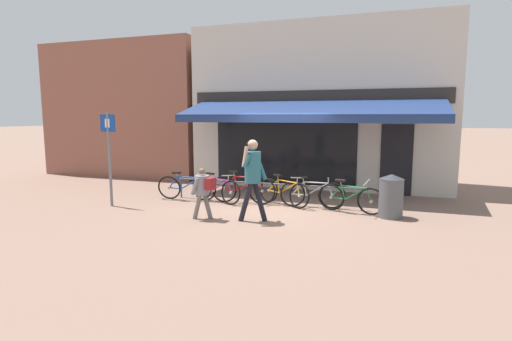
{
  "coord_description": "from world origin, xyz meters",
  "views": [
    {
      "loc": [
        2.88,
        -9.34,
        2.33
      ],
      "look_at": [
        -0.17,
        -0.5,
        1.05
      ],
      "focal_mm": 28.0,
      "sensor_mm": 36.0,
      "label": 1
    }
  ],
  "objects_px": {
    "pedestrian_adult": "(253,171)",
    "litter_bin": "(391,196)",
    "bicycle_green": "(350,198)",
    "bicycle_purple": "(216,189)",
    "bicycle_silver": "(312,194)",
    "pedestrian_child": "(203,188)",
    "bicycle_blue": "(186,187)",
    "bicycle_orange": "(284,192)",
    "parking_sign": "(109,149)",
    "bicycle_red": "(243,189)"
  },
  "relations": [
    {
      "from": "pedestrian_adult",
      "to": "litter_bin",
      "type": "height_order",
      "value": "pedestrian_adult"
    },
    {
      "from": "bicycle_green",
      "to": "bicycle_purple",
      "type": "bearing_deg",
      "value": -169.58
    },
    {
      "from": "bicycle_silver",
      "to": "pedestrian_child",
      "type": "relative_size",
      "value": 1.42
    },
    {
      "from": "bicycle_blue",
      "to": "pedestrian_adult",
      "type": "xyz_separation_m",
      "value": [
        2.5,
        -1.51,
        0.76
      ]
    },
    {
      "from": "bicycle_silver",
      "to": "litter_bin",
      "type": "xyz_separation_m",
      "value": [
        1.92,
        -0.45,
        0.15
      ]
    },
    {
      "from": "bicycle_orange",
      "to": "bicycle_silver",
      "type": "bearing_deg",
      "value": 26.75
    },
    {
      "from": "bicycle_blue",
      "to": "parking_sign",
      "type": "xyz_separation_m",
      "value": [
        -1.49,
        -1.29,
        1.13
      ]
    },
    {
      "from": "bicycle_purple",
      "to": "litter_bin",
      "type": "bearing_deg",
      "value": 15.41
    },
    {
      "from": "bicycle_blue",
      "to": "pedestrian_child",
      "type": "xyz_separation_m",
      "value": [
        1.38,
        -1.7,
        0.35
      ]
    },
    {
      "from": "bicycle_silver",
      "to": "parking_sign",
      "type": "bearing_deg",
      "value": -168.42
    },
    {
      "from": "bicycle_orange",
      "to": "bicycle_purple",
      "type": "bearing_deg",
      "value": -145.22
    },
    {
      "from": "parking_sign",
      "to": "bicycle_red",
      "type": "bearing_deg",
      "value": 24.5
    },
    {
      "from": "bicycle_green",
      "to": "bicycle_red",
      "type": "bearing_deg",
      "value": -171.98
    },
    {
      "from": "bicycle_red",
      "to": "bicycle_silver",
      "type": "xyz_separation_m",
      "value": [
        1.85,
        0.15,
        -0.04
      ]
    },
    {
      "from": "bicycle_orange",
      "to": "bicycle_green",
      "type": "relative_size",
      "value": 0.97
    },
    {
      "from": "bicycle_green",
      "to": "parking_sign",
      "type": "distance_m",
      "value": 6.2
    },
    {
      "from": "pedestrian_child",
      "to": "bicycle_purple",
      "type": "bearing_deg",
      "value": -66.67
    },
    {
      "from": "bicycle_green",
      "to": "litter_bin",
      "type": "relative_size",
      "value": 1.64
    },
    {
      "from": "bicycle_red",
      "to": "pedestrian_adult",
      "type": "bearing_deg",
      "value": -65.67
    },
    {
      "from": "pedestrian_adult",
      "to": "litter_bin",
      "type": "distance_m",
      "value": 3.26
    },
    {
      "from": "pedestrian_adult",
      "to": "bicycle_blue",
      "type": "bearing_deg",
      "value": -27.5
    },
    {
      "from": "bicycle_green",
      "to": "pedestrian_adult",
      "type": "xyz_separation_m",
      "value": [
        -1.98,
        -1.48,
        0.77
      ]
    },
    {
      "from": "bicycle_red",
      "to": "litter_bin",
      "type": "xyz_separation_m",
      "value": [
        3.77,
        -0.3,
        0.12
      ]
    },
    {
      "from": "pedestrian_child",
      "to": "parking_sign",
      "type": "relative_size",
      "value": 0.48
    },
    {
      "from": "bicycle_blue",
      "to": "parking_sign",
      "type": "distance_m",
      "value": 2.27
    },
    {
      "from": "bicycle_purple",
      "to": "parking_sign",
      "type": "xyz_separation_m",
      "value": [
        -2.39,
        -1.31,
        1.13
      ]
    },
    {
      "from": "litter_bin",
      "to": "parking_sign",
      "type": "height_order",
      "value": "parking_sign"
    },
    {
      "from": "litter_bin",
      "to": "pedestrian_adult",
      "type": "bearing_deg",
      "value": -155.19
    },
    {
      "from": "bicycle_blue",
      "to": "bicycle_purple",
      "type": "distance_m",
      "value": 0.9
    },
    {
      "from": "bicycle_green",
      "to": "pedestrian_adult",
      "type": "height_order",
      "value": "pedestrian_adult"
    },
    {
      "from": "parking_sign",
      "to": "bicycle_green",
      "type": "bearing_deg",
      "value": 11.98
    },
    {
      "from": "bicycle_orange",
      "to": "parking_sign",
      "type": "bearing_deg",
      "value": -132.86
    },
    {
      "from": "bicycle_purple",
      "to": "pedestrian_child",
      "type": "bearing_deg",
      "value": -56.77
    },
    {
      "from": "bicycle_orange",
      "to": "bicycle_silver",
      "type": "height_order",
      "value": "bicycle_silver"
    },
    {
      "from": "bicycle_green",
      "to": "pedestrian_child",
      "type": "xyz_separation_m",
      "value": [
        -3.1,
        -1.67,
        0.36
      ]
    },
    {
      "from": "bicycle_blue",
      "to": "bicycle_red",
      "type": "bearing_deg",
      "value": -2.61
    },
    {
      "from": "litter_bin",
      "to": "pedestrian_child",
      "type": "bearing_deg",
      "value": -159.13
    },
    {
      "from": "bicycle_blue",
      "to": "pedestrian_adult",
      "type": "relative_size",
      "value": 0.94
    },
    {
      "from": "bicycle_orange",
      "to": "pedestrian_child",
      "type": "bearing_deg",
      "value": -97.53
    },
    {
      "from": "bicycle_orange",
      "to": "bicycle_silver",
      "type": "xyz_separation_m",
      "value": [
        0.76,
        0.0,
        -0.0
      ]
    },
    {
      "from": "litter_bin",
      "to": "parking_sign",
      "type": "distance_m",
      "value": 7.05
    },
    {
      "from": "bicycle_red",
      "to": "pedestrian_child",
      "type": "distance_m",
      "value": 1.88
    },
    {
      "from": "pedestrian_adult",
      "to": "pedestrian_child",
      "type": "bearing_deg",
      "value": 13.34
    },
    {
      "from": "bicycle_green",
      "to": "litter_bin",
      "type": "height_order",
      "value": "litter_bin"
    },
    {
      "from": "bicycle_purple",
      "to": "pedestrian_child",
      "type": "xyz_separation_m",
      "value": [
        0.48,
        -1.72,
        0.36
      ]
    },
    {
      "from": "bicycle_green",
      "to": "bicycle_silver",
      "type": "bearing_deg",
      "value": 174.07
    },
    {
      "from": "pedestrian_child",
      "to": "bicycle_green",
      "type": "bearing_deg",
      "value": -143.74
    },
    {
      "from": "bicycle_purple",
      "to": "bicycle_green",
      "type": "distance_m",
      "value": 3.57
    },
    {
      "from": "bicycle_silver",
      "to": "litter_bin",
      "type": "bearing_deg",
      "value": -19.03
    },
    {
      "from": "bicycle_blue",
      "to": "bicycle_orange",
      "type": "bearing_deg",
      "value": -1.37
    }
  ]
}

